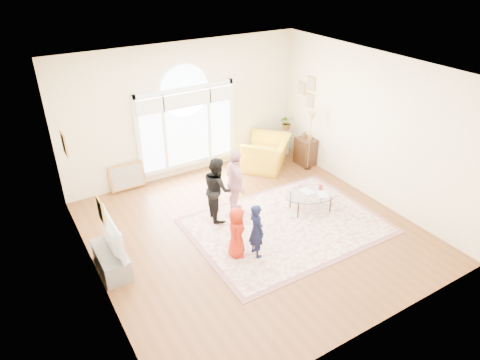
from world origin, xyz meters
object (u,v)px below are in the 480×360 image
area_rug (287,226)px  tv_console (111,260)px  television (107,236)px  coffee_table (311,195)px  armchair (266,153)px

area_rug → tv_console: tv_console is taller
area_rug → television: (-3.42, 0.52, 0.72)m
area_rug → coffee_table: (0.77, 0.21, 0.39)m
tv_console → television: (0.01, -0.00, 0.52)m
television → coffee_table: television is taller
television → armchair: size_ratio=0.90×
television → armchair: 4.94m
tv_console → area_rug: bearing=-8.6°
television → armchair: television is taller
tv_console → armchair: bearing=22.6°
coffee_table → armchair: bearing=95.3°
tv_console → coffee_table: coffee_table is taller
area_rug → coffee_table: coffee_table is taller
area_rug → television: size_ratio=3.33×
armchair → area_rug: bearing=23.3°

